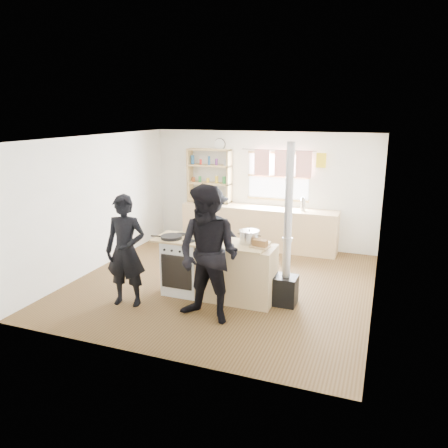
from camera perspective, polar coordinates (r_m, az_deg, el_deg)
The scene contains 14 objects.
ground at distance 7.71m, azimuth -0.23°, elevation -7.74°, with size 5.00×5.00×0.01m, color brown.
back_counter at distance 9.57m, azimuth 4.50°, elevation -0.43°, with size 3.40×0.55×0.90m, color #D4B280.
shelving_unit at distance 9.85m, azimuth -1.94°, elevation 6.36°, with size 1.00×0.28×1.20m.
thermos at distance 9.22m, azimuth 10.28°, elevation 2.54°, with size 0.10×0.10×0.27m, color silver.
cooking_island at distance 7.01m, azimuth -0.73°, elevation -5.95°, with size 1.97×0.64×0.93m.
skillet_greens at distance 7.07m, azimuth -6.88°, elevation -1.68°, with size 0.38×0.38×0.05m.
roast_tray at distance 6.92m, azimuth -1.48°, elevation -1.88°, with size 0.36×0.25×0.06m.
stockpot_stove at distance 7.15m, azimuth -3.68°, elevation -0.95°, with size 0.24×0.24×0.19m.
stockpot_counter at distance 6.77m, azimuth 3.31°, elevation -1.69°, with size 0.31×0.31×0.23m.
bread_board at distance 6.59m, azimuth 4.74°, elevation -2.64°, with size 0.32×0.25×0.12m.
flue_heater at distance 6.75m, azimuth 8.15°, elevation -5.20°, with size 0.35×0.35×2.50m.
person_near_left at distance 6.80m, azimuth -12.72°, elevation -3.44°, with size 0.63×0.41×1.73m, color black.
person_near_right at distance 6.08m, azimuth -2.03°, elevation -4.06°, with size 0.96×0.74×1.97m, color black.
person_far at distance 7.81m, azimuth -1.62°, elevation -1.10°, with size 1.05×0.60×1.62m, color black.
Camera 1 is at (2.54, -6.66, 2.94)m, focal length 35.00 mm.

